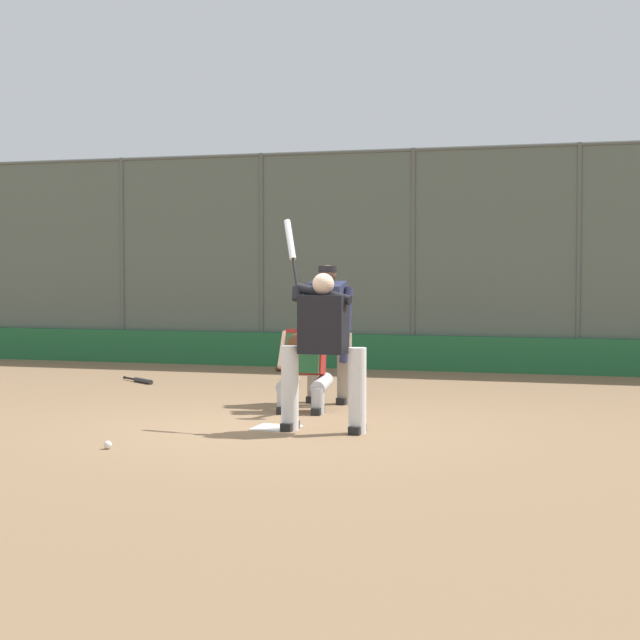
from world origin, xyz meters
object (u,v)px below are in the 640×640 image
at_px(fielding_glove_on_dirt, 284,368).
at_px(baseball_loose, 108,445).
at_px(batter_at_plate, 322,346).
at_px(umpire_home, 328,329).
at_px(catcher_behind_plate, 304,359).
at_px(spare_bat_near_backstop, 141,380).

xyz_separation_m(fielding_glove_on_dirt, baseball_loose, (-0.85, 7.29, -0.01)).
height_order(batter_at_plate, baseball_loose, batter_at_plate).
bearing_deg(umpire_home, batter_at_plate, 110.70).
distance_m(catcher_behind_plate, umpire_home, 0.86).
height_order(umpire_home, baseball_loose, umpire_home).
height_order(catcher_behind_plate, umpire_home, umpire_home).
xyz_separation_m(batter_at_plate, umpire_home, (0.58, -2.13, 0.03)).
distance_m(umpire_home, baseball_loose, 3.89).
height_order(batter_at_plate, spare_bat_near_backstop, batter_at_plate).
bearing_deg(spare_bat_near_backstop, umpire_home, 12.23).
xyz_separation_m(spare_bat_near_backstop, baseball_loose, (-2.23, 5.10, 0.00)).
relative_size(spare_bat_near_backstop, fielding_glove_on_dirt, 2.57).
height_order(umpire_home, spare_bat_near_backstop, umpire_home).
relative_size(spare_bat_near_backstop, baseball_loose, 9.49).
xyz_separation_m(umpire_home, baseball_loose, (0.96, 3.67, -0.85)).
bearing_deg(baseball_loose, catcher_behind_plate, -107.77).
distance_m(umpire_home, spare_bat_near_backstop, 3.59).
xyz_separation_m(batter_at_plate, spare_bat_near_backstop, (3.76, -3.56, -0.82)).
bearing_deg(batter_at_plate, fielding_glove_on_dirt, -66.11).
xyz_separation_m(batter_at_plate, fielding_glove_on_dirt, (2.39, -5.75, -0.80)).
xyz_separation_m(batter_at_plate, catcher_behind_plate, (0.62, -1.33, -0.26)).
bearing_deg(baseball_loose, spare_bat_near_backstop, -66.43).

